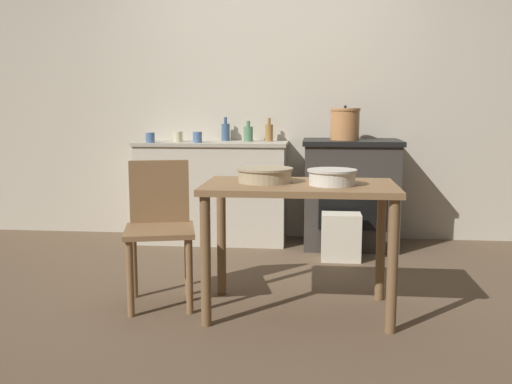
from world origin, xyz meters
name	(u,v)px	position (x,y,z in m)	size (l,w,h in m)	color
ground_plane	(249,289)	(0.00, 0.00, 0.00)	(14.00, 14.00, 0.00)	brown
wall_back	(269,95)	(0.00, 1.58, 1.27)	(8.00, 0.07, 2.55)	beige
counter_cabinet	(213,192)	(-0.47, 1.31, 0.44)	(1.30, 0.51, 0.87)	beige
stove	(350,193)	(0.72, 1.26, 0.45)	(0.80, 0.62, 0.90)	#38332D
work_table	(299,205)	(0.33, -0.39, 0.63)	(1.07, 0.62, 0.75)	olive
chair	(160,226)	(-0.50, -0.30, 0.47)	(0.49, 0.49, 0.85)	olive
flour_sack	(341,237)	(0.63, 0.77, 0.18)	(0.30, 0.21, 0.36)	beige
stock_pot	(345,124)	(0.66, 1.22, 1.03)	(0.25, 0.25, 0.28)	#B77A47
mixing_bowl_large	(332,176)	(0.51, -0.42, 0.80)	(0.27, 0.27, 0.09)	silver
mixing_bowl_small	(265,174)	(0.13, -0.35, 0.79)	(0.32, 0.32, 0.08)	tan
bottle_far_left	(248,133)	(-0.16, 1.39, 0.94)	(0.08, 0.08, 0.18)	#517F5B
bottle_left	(226,132)	(-0.37, 1.46, 0.96)	(0.07, 0.07, 0.21)	#3D5675
bottle_mid_left	(269,132)	(0.02, 1.43, 0.95)	(0.07, 0.07, 0.20)	olive
cup_center_left	(178,137)	(-0.76, 1.26, 0.92)	(0.08, 0.08, 0.09)	beige
cup_center	(197,137)	(-0.57, 1.18, 0.92)	(0.08, 0.08, 0.09)	#4C6B99
cup_center_right	(150,138)	(-0.96, 1.13, 0.92)	(0.08, 0.08, 0.08)	#4C6B99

